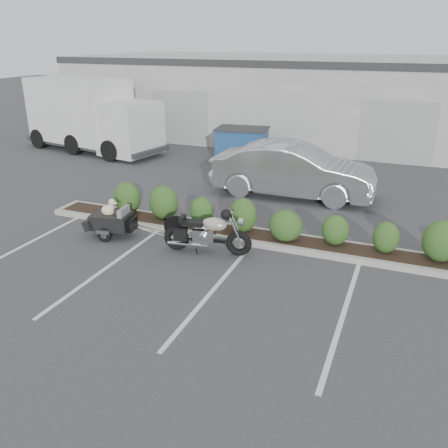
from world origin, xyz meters
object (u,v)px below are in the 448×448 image
at_px(pet_trailer, 111,220).
at_px(sedan, 293,170).
at_px(motorcycle, 207,234).
at_px(dumpster, 242,144).
at_px(delivery_truck, 92,117).

xyz_separation_m(pet_trailer, sedan, (3.60, 5.17, 0.43)).
bearing_deg(motorcycle, dumpster, 95.14).
distance_m(pet_trailer, delivery_truck, 10.74).
bearing_deg(motorcycle, sedan, 71.45).
distance_m(pet_trailer, dumpster, 9.03).
bearing_deg(delivery_truck, pet_trailer, -40.46).
bearing_deg(motorcycle, delivery_truck, 128.87).
relative_size(motorcycle, dumpster, 0.96).
bearing_deg(sedan, delivery_truck, 71.55).
distance_m(motorcycle, sedan, 5.26).
xyz_separation_m(motorcycle, delivery_truck, (-9.45, 8.37, 1.04)).
xyz_separation_m(pet_trailer, dumpster, (0.41, 9.01, 0.27)).
height_order(motorcycle, sedan, sedan).
distance_m(sedan, dumpster, 5.00).
distance_m(pet_trailer, sedan, 6.31).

